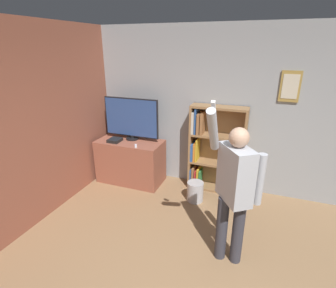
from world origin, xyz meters
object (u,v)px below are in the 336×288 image
Objects in this scene: game_console at (115,140)px; waste_bin at (195,191)px; television at (131,119)px; person at (234,186)px; bookshelf at (211,149)px.

waste_bin is at bearing -5.02° from game_console.
television is 0.53× the size of person.
television is 3.11× the size of waste_bin.
bookshelf is 1.68m from person.
person is (1.97, -1.42, -0.18)m from television.
television reaches higher than game_console.
game_console is 0.15× the size of bookshelf.
television reaches higher than bookshelf.
bookshelf is 4.53× the size of waste_bin.
person is (2.20, -1.21, 0.18)m from game_console.
game_console is 0.12× the size of person.
game_console is 0.69× the size of waste_bin.
television is at bearing -161.68° from person.
television is 4.51× the size of game_console.
person is at bearing -28.76° from game_console.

